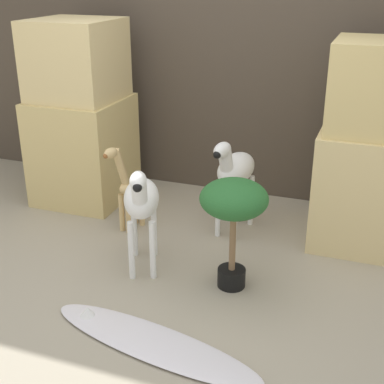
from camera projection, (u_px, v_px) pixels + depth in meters
The scene contains 9 objects.
ground_plane at pixel (149, 301), 2.96m from camera, with size 14.00×14.00×0.00m, color #9E937F.
wall_back at pixel (238, 54), 4.03m from camera, with size 6.40×0.08×2.20m.
rock_pillar_left at pixel (81, 118), 4.04m from camera, with size 0.65×0.66×1.37m.
rock_pillar_right at pixel (372, 152), 3.39m from camera, with size 0.65×0.66×1.31m.
zebra_right at pixel (234, 170), 3.56m from camera, with size 0.27×0.52×0.70m.
zebra_left at pixel (141, 200), 3.11m from camera, with size 0.34×0.52×0.70m.
giraffe_figurine at pixel (127, 188), 3.64m from camera, with size 0.16×0.35×0.64m.
potted_palm_front at pixel (234, 207), 2.91m from camera, with size 0.38×0.38×0.65m.
surfboard at pixel (150, 341), 2.62m from camera, with size 1.21×0.48×0.07m.
Camera 1 is at (1.07, -2.26, 1.71)m, focal length 50.00 mm.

